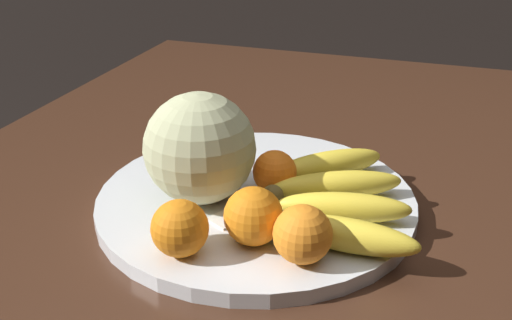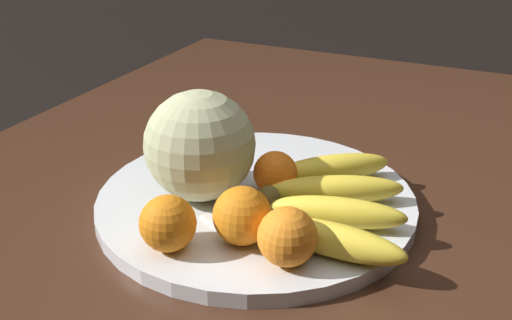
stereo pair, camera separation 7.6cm
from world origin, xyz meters
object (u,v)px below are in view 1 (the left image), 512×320
Objects in this scene: orange_mid_center at (180,228)px; kitchen_table at (244,269)px; melon at (200,148)px; orange_back_left at (275,172)px; orange_front_left at (253,216)px; orange_front_right at (303,234)px; fruit_bowl at (256,200)px; produce_tag at (242,211)px; banana_bunch at (336,196)px.

kitchen_table is at bearing -13.04° from orange_mid_center.
melon is 2.46× the size of orange_back_left.
orange_front_left is 1.04× the size of orange_front_right.
produce_tag reaches higher than fruit_bowl.
orange_front_left reaches higher than kitchen_table.
orange_back_left is at bearing 5.73° from orange_front_left.
banana_bunch is at bearing -103.71° from orange_back_left.
orange_front_right reaches higher than orange_back_left.
banana_bunch is (0.02, -0.17, -0.05)m from melon.
orange_front_left is (-0.08, -0.04, 0.13)m from kitchen_table.
produce_tag is (0.07, 0.10, -0.03)m from orange_front_right.
orange_front_left reaches higher than fruit_bowl.
fruit_bowl is 1.63× the size of banana_bunch.
orange_front_right is at bearing -120.82° from melon.
orange_front_left reaches higher than orange_back_left.
orange_front_right reaches higher than fruit_bowl.
orange_front_left is 0.12m from orange_back_left.
fruit_bowl is 6.49× the size of orange_mid_center.
fruit_bowl is 7.20× the size of orange_back_left.
orange_back_left is (0.05, -0.03, 0.13)m from kitchen_table.
fruit_bowl is at bearing -12.85° from kitchen_table.
produce_tag reaches higher than kitchen_table.
melon is (-0.03, 0.06, 0.08)m from fruit_bowl.
orange_front_right is (-0.09, -0.10, 0.13)m from kitchen_table.
fruit_bowl is 0.05m from orange_back_left.
banana_bunch is 0.12m from orange_front_right.
melon is 0.10m from orange_back_left.
kitchen_table is at bearing 43.76° from produce_tag.
orange_back_left is (0.12, 0.01, -0.00)m from orange_front_left.
orange_front_left is at bearing -128.72° from melon.
orange_back_left is at bearing -54.33° from fruit_bowl.
orange_front_right is 1.12× the size of orange_back_left.
banana_bunch is (0.03, -0.11, 0.12)m from kitchen_table.
orange_back_left is at bearing -62.09° from melon.
melon is 2.21× the size of orange_mid_center.
fruit_bowl is at bearing 25.67° from produce_tag.
orange_mid_center is 0.68× the size of produce_tag.
banana_bunch reaches higher than fruit_bowl.
orange_mid_center is (-0.15, 0.04, 0.04)m from fruit_bowl.
kitchen_table is at bearing -91.57° from melon.
orange_mid_center is (-0.05, 0.07, -0.00)m from orange_front_left.
banana_bunch is at bearing -5.90° from orange_front_right.
orange_front_right and orange_mid_center have the same top height.
orange_front_right is (-0.02, -0.06, -0.00)m from orange_front_left.
orange_front_left is 0.08m from orange_mid_center.
orange_mid_center is at bearing -167.30° from melon.
orange_front_left is at bearing -120.97° from produce_tag.
orange_front_right is 0.13m from produce_tag.
kitchen_table is 6.21× the size of banana_bunch.
banana_bunch is at bearing -93.27° from fruit_bowl.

